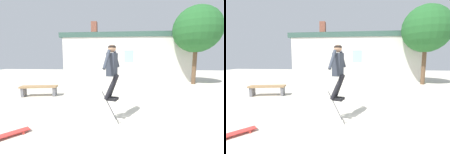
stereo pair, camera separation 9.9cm
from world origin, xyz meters
TOP-DOWN VIEW (x-y plane):
  - ground_plane at (0.00, 0.00)m, footprint 40.00×40.00m
  - building_backdrop at (-0.02, 8.63)m, footprint 10.91×0.52m
  - tree_right at (4.68, 7.51)m, footprint 3.12×3.12m
  - park_bench at (-4.22, 3.25)m, footprint 1.72×0.76m
  - skater at (-0.49, 0.68)m, footprint 0.44×1.18m
  - skateboard_flipping at (-0.56, 0.60)m, footprint 0.45×0.57m
  - skateboard_resting at (-2.77, -0.39)m, footprint 0.69×0.77m

SIDE VIEW (x-z plane):
  - ground_plane at x=0.00m, z-range 0.00..0.00m
  - skateboard_resting at x=-2.77m, z-range 0.03..0.11m
  - park_bench at x=-4.22m, z-range 0.11..0.62m
  - skateboard_flipping at x=-0.56m, z-range 0.12..0.87m
  - skater at x=-0.49m, z-range 0.79..2.33m
  - building_backdrop at x=-0.02m, z-range -0.33..4.34m
  - tree_right at x=4.68m, z-range 1.09..6.41m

